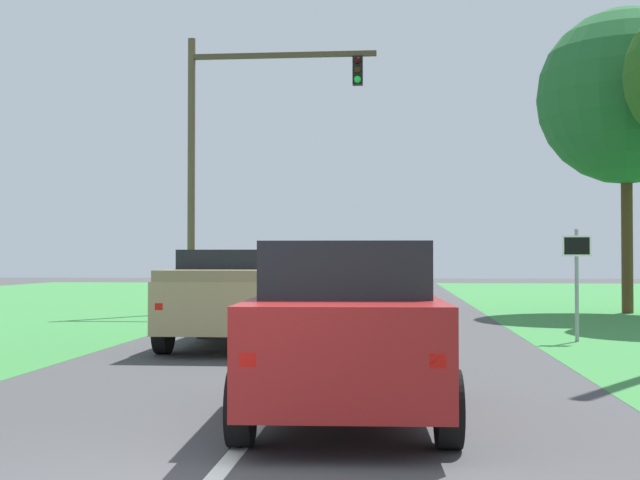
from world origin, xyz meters
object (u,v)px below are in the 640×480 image
pickup_truck_lead (235,296)px  crossing_suv_far (259,282)px  traffic_light (233,137)px  oak_tree_right (626,97)px  keep_moving_sign (577,269)px  red_suv_near (347,326)px

pickup_truck_lead → crossing_suv_far: size_ratio=1.21×
traffic_light → oak_tree_right: size_ratio=0.91×
pickup_truck_lead → keep_moving_sign: bearing=12.3°
red_suv_near → crossing_suv_far: 19.83m
red_suv_near → crossing_suv_far: (-4.11, 19.40, -0.07)m
red_suv_near → traffic_light: (-4.69, 17.76, 4.64)m
traffic_light → keep_moving_sign: size_ratio=3.75×
red_suv_near → oak_tree_right: bearing=67.4°
traffic_light → crossing_suv_far: (0.58, 1.65, -4.71)m
pickup_truck_lead → red_suv_near: bearing=-70.6°
pickup_truck_lead → oak_tree_right: size_ratio=0.54×
keep_moving_sign → pickup_truck_lead: bearing=-167.7°
pickup_truck_lead → keep_moving_sign: size_ratio=2.22×
keep_moving_sign → red_suv_near: bearing=-115.3°
red_suv_near → crossing_suv_far: bearing=102.0°
crossing_suv_far → red_suv_near: bearing=-78.0°
keep_moving_sign → crossing_suv_far: (-8.40, 10.33, -0.57)m
keep_moving_sign → crossing_suv_far: bearing=129.1°
crossing_suv_far → oak_tree_right: bearing=-2.4°
red_suv_near → pickup_truck_lead: bearing=109.4°
oak_tree_right → keep_moving_sign: bearing=-110.0°
keep_moving_sign → oak_tree_right: 11.78m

